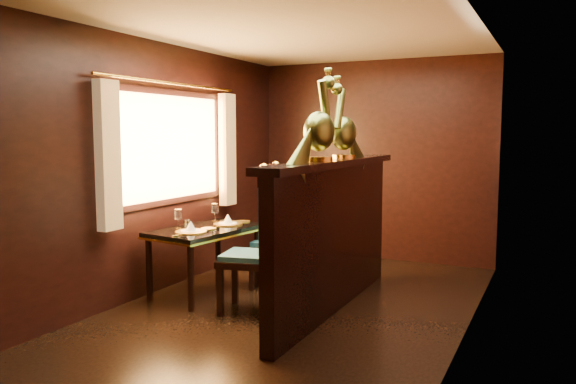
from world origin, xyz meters
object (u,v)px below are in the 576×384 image
Objects in this scene: peacock_right at (344,118)px; chair_left at (262,235)px; dining_table at (205,234)px; peacock_left at (319,114)px; chair_right at (286,225)px.

chair_left is at bearing -134.39° from peacock_right.
dining_table is 0.90× the size of chair_left.
peacock_left is at bearing -90.00° from peacock_right.
chair_left is 1.19m from peacock_left.
chair_left is 1.82× the size of peacock_right.
dining_table is 1.79m from peacock_left.
dining_table is 1.53× the size of peacock_left.
chair_left reaches higher than dining_table.
chair_right is 1.60× the size of peacock_left.
peacock_right reaches higher than dining_table.
peacock_right is (1.33, 0.30, 1.13)m from dining_table.
peacock_left is 0.58m from peacock_right.
peacock_left reaches higher than dining_table.
peacock_right is at bearing 33.56° from chair_left.
dining_table is at bearing -148.65° from chair_right.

